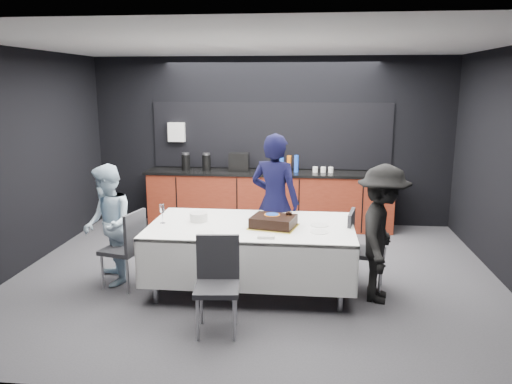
# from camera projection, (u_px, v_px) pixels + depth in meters

# --- Properties ---
(ground) EXTENTS (6.00, 6.00, 0.00)m
(ground) POSITION_uv_depth(u_px,v_px,m) (255.00, 275.00, 6.27)
(ground) COLOR #434247
(ground) RESTS_ON ground
(room_shell) EXTENTS (6.04, 5.04, 2.82)m
(room_shell) POSITION_uv_depth(u_px,v_px,m) (255.00, 127.00, 5.87)
(room_shell) COLOR white
(room_shell) RESTS_ON ground
(kitchenette) EXTENTS (4.10, 0.64, 2.05)m
(kitchenette) POSITION_uv_depth(u_px,v_px,m) (268.00, 195.00, 8.31)
(kitchenette) COLOR #611D0F
(kitchenette) RESTS_ON ground
(party_table) EXTENTS (2.32, 1.32, 0.78)m
(party_table) POSITION_uv_depth(u_px,v_px,m) (251.00, 236.00, 5.74)
(party_table) COLOR #99999E
(party_table) RESTS_ON ground
(cake_assembly) EXTENTS (0.58, 0.51, 0.16)m
(cake_assembly) POSITION_uv_depth(u_px,v_px,m) (274.00, 222.00, 5.59)
(cake_assembly) COLOR gold
(cake_assembly) RESTS_ON party_table
(plate_stack) EXTENTS (0.21, 0.21, 0.10)m
(plate_stack) POSITION_uv_depth(u_px,v_px,m) (199.00, 217.00, 5.83)
(plate_stack) COLOR white
(plate_stack) RESTS_ON party_table
(loose_plate_near) EXTENTS (0.18, 0.18, 0.01)m
(loose_plate_near) POSITION_uv_depth(u_px,v_px,m) (206.00, 233.00, 5.37)
(loose_plate_near) COLOR white
(loose_plate_near) RESTS_ON party_table
(loose_plate_right_a) EXTENTS (0.21, 0.21, 0.01)m
(loose_plate_right_a) POSITION_uv_depth(u_px,v_px,m) (319.00, 225.00, 5.66)
(loose_plate_right_a) COLOR white
(loose_plate_right_a) RESTS_ON party_table
(loose_plate_right_b) EXTENTS (0.20, 0.20, 0.01)m
(loose_plate_right_b) POSITION_uv_depth(u_px,v_px,m) (319.00, 232.00, 5.41)
(loose_plate_right_b) COLOR white
(loose_plate_right_b) RESTS_ON party_table
(loose_plate_far) EXTENTS (0.18, 0.18, 0.01)m
(loose_plate_far) POSITION_uv_depth(u_px,v_px,m) (262.00, 213.00, 6.18)
(loose_plate_far) COLOR white
(loose_plate_far) RESTS_ON party_table
(fork_pile) EXTENTS (0.18, 0.12, 0.03)m
(fork_pile) POSITION_uv_depth(u_px,v_px,m) (266.00, 236.00, 5.21)
(fork_pile) COLOR white
(fork_pile) RESTS_ON party_table
(champagne_flute) EXTENTS (0.06, 0.06, 0.22)m
(champagne_flute) POSITION_uv_depth(u_px,v_px,m) (162.00, 210.00, 5.73)
(champagne_flute) COLOR white
(champagne_flute) RESTS_ON party_table
(chair_left) EXTENTS (0.50, 0.50, 0.92)m
(chair_left) POSITION_uv_depth(u_px,v_px,m) (128.00, 244.00, 5.79)
(chair_left) COLOR #2C2C30
(chair_left) RESTS_ON ground
(chair_right) EXTENTS (0.49, 0.49, 0.92)m
(chair_right) POSITION_uv_depth(u_px,v_px,m) (360.00, 245.00, 5.76)
(chair_right) COLOR #2C2C30
(chair_right) RESTS_ON ground
(chair_near) EXTENTS (0.46, 0.46, 0.92)m
(chair_near) POSITION_uv_depth(u_px,v_px,m) (217.00, 277.00, 4.80)
(chair_near) COLOR #2C2C30
(chair_near) RESTS_ON ground
(person_center) EXTENTS (0.74, 0.60, 1.76)m
(person_center) POSITION_uv_depth(u_px,v_px,m) (275.00, 202.00, 6.35)
(person_center) COLOR black
(person_center) RESTS_ON ground
(person_left) EXTENTS (0.81, 0.88, 1.44)m
(person_left) POSITION_uv_depth(u_px,v_px,m) (108.00, 225.00, 5.89)
(person_left) COLOR silver
(person_left) RESTS_ON ground
(person_right) EXTENTS (0.76, 1.08, 1.52)m
(person_right) POSITION_uv_depth(u_px,v_px,m) (382.00, 234.00, 5.42)
(person_right) COLOR black
(person_right) RESTS_ON ground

